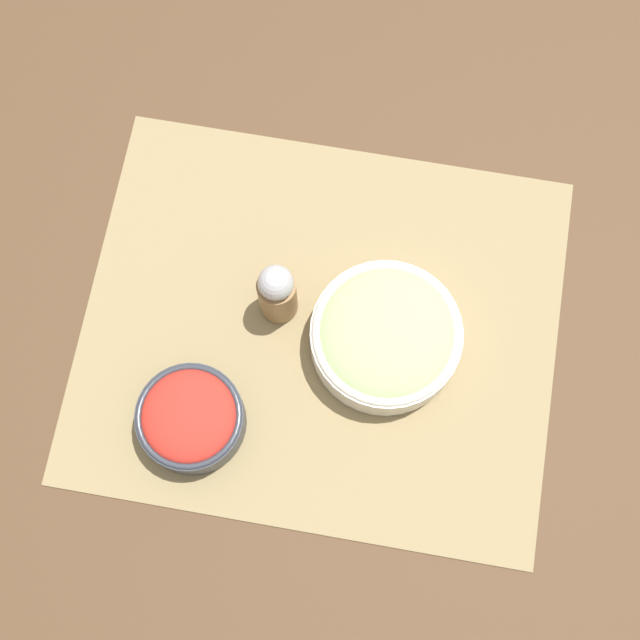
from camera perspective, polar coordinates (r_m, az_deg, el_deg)
ground_plane at (r=1.00m, az=-0.00°, el=-0.53°), size 3.00×3.00×0.00m
placemat at (r=1.00m, az=-0.00°, el=-0.50°), size 0.53×0.45×0.00m
cucumber_bowl at (r=0.97m, az=4.23°, el=-1.01°), size 0.17×0.17×0.06m
tomato_bowl at (r=0.96m, az=-8.29°, el=-6.23°), size 0.11×0.11×0.06m
pepper_shaker at (r=0.96m, az=-2.76°, el=1.79°), size 0.04×0.04×0.10m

